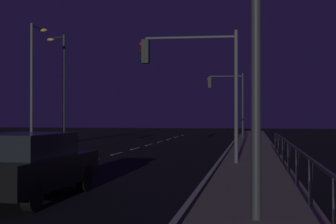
{
  "coord_description": "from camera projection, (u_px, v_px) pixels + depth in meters",
  "views": [
    {
      "loc": [
        6.97,
        -3.28,
        1.98
      ],
      "look_at": [
        1.41,
        28.4,
        2.24
      ],
      "focal_mm": 51.45,
      "sensor_mm": 36.0,
      "label": 1
    }
  ],
  "objects": [
    {
      "name": "ground_plane",
      "position": [
        95.0,
        160.0,
        21.66
      ],
      "size": [
        112.0,
        112.0,
        0.0
      ],
      "primitive_type": "plane",
      "color": "black",
      "rests_on": "ground"
    },
    {
      "name": "sidewalk_right",
      "position": [
        254.0,
        161.0,
        20.44
      ],
      "size": [
        2.51,
        77.0,
        0.14
      ],
      "primitive_type": "cube",
      "color": "gray",
      "rests_on": "ground"
    },
    {
      "name": "lane_markings_center",
      "position": [
        117.0,
        154.0,
        25.1
      ],
      "size": [
        0.14,
        50.0,
        0.01
      ],
      "color": "silver",
      "rests_on": "ground"
    },
    {
      "name": "lane_edge_line",
      "position": [
        225.0,
        153.0,
        25.62
      ],
      "size": [
        0.14,
        53.0,
        0.01
      ],
      "color": "silver",
      "rests_on": "ground"
    },
    {
      "name": "car",
      "position": [
        29.0,
        165.0,
        11.35
      ],
      "size": [
        1.97,
        4.46,
        1.57
      ],
      "color": "black",
      "rests_on": "ground"
    },
    {
      "name": "traffic_light_near_right",
      "position": [
        193.0,
        70.0,
        18.99
      ],
      "size": [
        3.92,
        0.42,
        5.19
      ],
      "color": "#4C4C51",
      "rests_on": "sidewalk_right"
    },
    {
      "name": "traffic_light_near_left",
      "position": [
        227.0,
        93.0,
        41.19
      ],
      "size": [
        3.15,
        0.39,
        5.49
      ],
      "color": "#2D3033",
      "rests_on": "sidewalk_right"
    },
    {
      "name": "street_lamp_corner",
      "position": [
        62.0,
        79.0,
        35.41
      ],
      "size": [
        1.65,
        0.82,
        7.95
      ],
      "color": "#2D3033",
      "rests_on": "ground"
    },
    {
      "name": "street_lamp_mid_block",
      "position": [
        34.0,
        74.0,
        30.53
      ],
      "size": [
        0.6,
        1.46,
        7.84
      ],
      "color": "#4C4C51",
      "rests_on": "ground"
    },
    {
      "name": "barrier_fence",
      "position": [
        297.0,
        157.0,
        12.75
      ],
      "size": [
        0.09,
        23.85,
        0.98
      ],
      "color": "#59595E",
      "rests_on": "sidewalk_right"
    }
  ]
}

